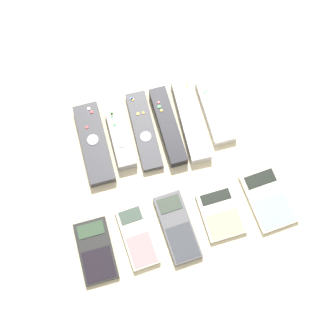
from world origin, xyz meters
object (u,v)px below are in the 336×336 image
remote_4 (191,119)px  calculator_3 (221,214)px  remote_2 (144,131)px  calculator_0 (96,251)px  remote_5 (216,111)px  remote_3 (168,126)px  remote_1 (121,138)px  remote_0 (94,144)px  calculator_2 (177,227)px  calculator_4 (268,199)px  calculator_1 (137,236)px

remote_4 → calculator_3: 0.24m
remote_2 → calculator_0: bearing=-123.3°
remote_5 → remote_4: bearing=-174.8°
remote_5 → calculator_0: remote_5 is taller
remote_3 → calculator_0: 0.34m
remote_5 → calculator_0: bearing=-144.0°
remote_1 → calculator_3: 0.29m
remote_2 → calculator_0: remote_2 is taller
remote_0 → calculator_2: 0.28m
remote_4 → remote_0: bearing=-177.4°
remote_0 → remote_4: same height
calculator_3 → calculator_4: (0.11, 0.00, -0.00)m
remote_0 → remote_3: bearing=-1.2°
remote_4 → calculator_1: (-0.20, -0.24, -0.00)m
remote_0 → remote_2: 0.12m
remote_1 → remote_3: size_ratio=0.76×
remote_0 → calculator_2: remote_0 is taller
calculator_1 → calculator_4: size_ratio=0.98×
calculator_1 → remote_4: bearing=47.4°
remote_0 → calculator_3: size_ratio=1.77×
remote_4 → remote_1: bearing=-176.1°
remote_0 → calculator_3: bearing=-45.1°
calculator_2 → calculator_3: (0.10, 0.00, -0.00)m
remote_1 → calculator_0: bearing=-115.1°
remote_1 → remote_2: size_ratio=0.75×
remote_0 → calculator_4: bearing=-33.6°
calculator_4 → calculator_1: bearing=176.7°
remote_4 → remote_3: bearing=-173.3°
calculator_1 → calculator_2: calculator_2 is taller
calculator_2 → calculator_0: bearing=177.5°
remote_2 → remote_3: size_ratio=1.02×
remote_0 → remote_2: bearing=1.1°
calculator_0 → calculator_3: 0.29m
calculator_1 → calculator_2: 0.09m
remote_4 → calculator_2: remote_4 is taller
remote_1 → remote_2: (0.06, 0.00, -0.00)m
calculator_4 → remote_0: bearing=142.0°
remote_1 → calculator_2: 0.25m
remote_5 → calculator_4: 0.25m
calculator_1 → calculator_3: (0.19, -0.00, -0.00)m
remote_4 → calculator_4: (0.11, -0.24, -0.01)m
calculator_2 → calculator_4: calculator_2 is taller
remote_5 → calculator_4: size_ratio=1.16×
remote_1 → calculator_2: (0.07, -0.24, -0.01)m
remote_3 → calculator_1: size_ratio=1.38×
remote_0 → calculator_2: size_ratio=1.26×
remote_2 → calculator_4: (0.23, -0.24, -0.00)m
calculator_4 → remote_4: bearing=111.8°
remote_2 → remote_5: (0.18, 0.00, 0.00)m
remote_5 → remote_0: bearing=-178.5°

